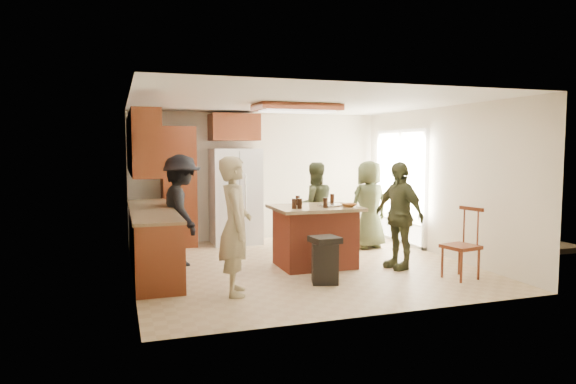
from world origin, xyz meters
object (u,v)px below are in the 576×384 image
object	(u,v)px
person_front_left	(235,226)
refrigerator	(236,196)
trash_bin	(325,259)
person_behind_left	(314,206)
spindle_chair	(462,246)
person_counter	(181,210)
kitchen_island	(315,236)
person_behind_right	(369,205)
person_side_right	(399,215)

from	to	relation	value
person_front_left	refrigerator	distance (m)	3.41
refrigerator	trash_bin	distance (m)	3.29
person_behind_left	spindle_chair	xyz separation A→B (m)	(1.22, -2.50, -0.33)
person_counter	spindle_chair	xyz separation A→B (m)	(3.60, -2.09, -0.40)
person_counter	refrigerator	bearing A→B (deg)	-46.47
person_behind_left	kitchen_island	distance (m)	1.29
person_behind_left	trash_bin	distance (m)	2.27
spindle_chair	person_behind_left	bearing A→B (deg)	115.93
person_front_left	refrigerator	world-z (taller)	refrigerator
person_behind_right	person_side_right	distance (m)	1.57
person_behind_right	refrigerator	world-z (taller)	refrigerator
person_behind_left	person_side_right	xyz separation A→B (m)	(0.71, -1.67, 0.03)
kitchen_island	trash_bin	world-z (taller)	kitchen_island
person_behind_left	person_behind_right	distance (m)	1.02
trash_bin	spindle_chair	bearing A→B (deg)	-11.66
person_counter	refrigerator	world-z (taller)	refrigerator
kitchen_island	person_counter	bearing A→B (deg)	158.72
person_behind_right	person_behind_left	bearing A→B (deg)	-15.44
person_behind_left	kitchen_island	bearing A→B (deg)	71.49
person_counter	person_front_left	bearing A→B (deg)	-174.13
person_counter	refrigerator	distance (m)	1.92
refrigerator	kitchen_island	bearing A→B (deg)	-72.01
person_behind_right	trash_bin	world-z (taller)	person_behind_right
person_behind_right	person_counter	xyz separation A→B (m)	(-3.39, -0.28, 0.06)
person_behind_right	kitchen_island	size ratio (longest dim) A/B	1.24
person_behind_left	person_behind_right	size ratio (longest dim) A/B	0.98
refrigerator	kitchen_island	xyz separation A→B (m)	(0.73, -2.25, -0.43)
person_behind_right	person_side_right	size ratio (longest dim) A/B	0.98
trash_bin	person_front_left	bearing A→B (deg)	-173.93
kitchen_island	person_front_left	bearing A→B (deg)	-143.94
person_front_left	trash_bin	size ratio (longest dim) A/B	2.72
person_front_left	person_side_right	distance (m)	2.70
person_front_left	kitchen_island	xyz separation A→B (m)	(1.49, 1.08, -0.38)
person_behind_right	person_front_left	bearing A→B (deg)	27.98
spindle_chair	person_side_right	bearing A→B (deg)	121.64
refrigerator	trash_bin	xyz separation A→B (m)	(0.50, -3.20, -0.58)
person_behind_left	kitchen_island	size ratio (longest dim) A/B	1.22
person_side_right	kitchen_island	world-z (taller)	person_side_right
person_behind_right	person_counter	world-z (taller)	person_counter
kitchen_island	trash_bin	xyz separation A→B (m)	(-0.23, -0.95, -0.16)
person_side_right	refrigerator	distance (m)	3.34
refrigerator	spindle_chair	size ratio (longest dim) A/B	1.81
person_behind_right	person_side_right	bearing A→B (deg)	71.19
person_counter	spindle_chair	distance (m)	4.18
person_side_right	person_counter	distance (m)	3.33
person_behind_left	kitchen_island	world-z (taller)	person_behind_left
person_behind_right	kitchen_island	bearing A→B (deg)	27.54
trash_bin	refrigerator	bearing A→B (deg)	98.94
refrigerator	person_front_left	bearing A→B (deg)	-102.79
person_behind_right	kitchen_island	distance (m)	1.81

